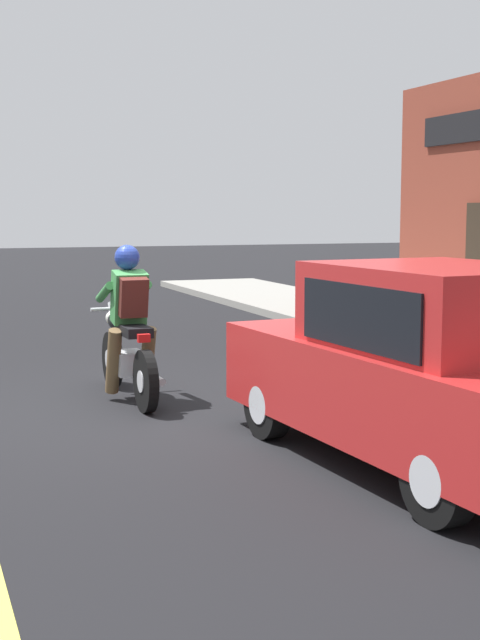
# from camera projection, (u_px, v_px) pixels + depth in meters

# --- Properties ---
(ground_plane) EXTENTS (80.00, 80.00, 0.00)m
(ground_plane) POSITION_uv_depth(u_px,v_px,m) (142.00, 408.00, 8.95)
(ground_plane) COLOR black
(sidewalk_curb) EXTENTS (2.60, 22.00, 0.14)m
(sidewalk_curb) POSITION_uv_depth(u_px,v_px,m) (436.00, 336.00, 13.61)
(sidewalk_curb) COLOR gray
(sidewalk_curb) RESTS_ON ground
(motorcycle_with_rider) EXTENTS (0.56, 2.02, 1.62)m
(motorcycle_with_rider) POSITION_uv_depth(u_px,v_px,m) (128.00, 335.00, 9.29)
(motorcycle_with_rider) COLOR black
(motorcycle_with_rider) RESTS_ON ground
(car_hatchback) EXTENTS (1.90, 3.88, 1.57)m
(car_hatchback) POSITION_uv_depth(u_px,v_px,m) (425.00, 369.00, 6.82)
(car_hatchback) COLOR black
(car_hatchback) RESTS_ON ground
(fire_hydrant) EXTENTS (0.36, 0.24, 0.88)m
(fire_hydrant) POSITION_uv_depth(u_px,v_px,m) (353.00, 290.00, 15.74)
(fire_hydrant) COLOR red
(fire_hydrant) RESTS_ON sidewalk_curb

